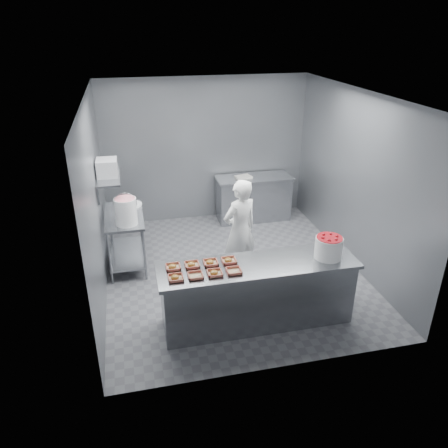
# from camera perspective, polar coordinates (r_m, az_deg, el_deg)

# --- Properties ---
(floor) EXTENTS (4.50, 4.50, 0.00)m
(floor) POSITION_cam_1_polar(r_m,az_deg,el_deg) (7.19, 1.11, -6.07)
(floor) COLOR #4C4C51
(floor) RESTS_ON ground
(ceiling) EXTENTS (4.50, 4.50, 0.00)m
(ceiling) POSITION_cam_1_polar(r_m,az_deg,el_deg) (6.21, 1.34, 16.56)
(ceiling) COLOR white
(ceiling) RESTS_ON wall_back
(wall_back) EXTENTS (4.00, 0.04, 2.80)m
(wall_back) POSITION_cam_1_polar(r_m,az_deg,el_deg) (8.66, -2.43, 9.59)
(wall_back) COLOR slate
(wall_back) RESTS_ON ground
(wall_left) EXTENTS (0.04, 4.50, 2.80)m
(wall_left) POSITION_cam_1_polar(r_m,az_deg,el_deg) (6.42, -16.41, 2.81)
(wall_left) COLOR slate
(wall_left) RESTS_ON ground
(wall_right) EXTENTS (0.04, 4.50, 2.80)m
(wall_right) POSITION_cam_1_polar(r_m,az_deg,el_deg) (7.29, 16.72, 5.47)
(wall_right) COLOR slate
(wall_right) RESTS_ON ground
(service_counter) EXTENTS (2.60, 0.70, 0.90)m
(service_counter) POSITION_cam_1_polar(r_m,az_deg,el_deg) (5.86, 4.36, -8.97)
(service_counter) COLOR slate
(service_counter) RESTS_ON ground
(prep_table) EXTENTS (0.60, 1.20, 0.90)m
(prep_table) POSITION_cam_1_polar(r_m,az_deg,el_deg) (7.27, -12.73, -1.03)
(prep_table) COLOR slate
(prep_table) RESTS_ON ground
(back_counter) EXTENTS (1.50, 0.60, 0.90)m
(back_counter) POSITION_cam_1_polar(r_m,az_deg,el_deg) (8.85, 3.85, 3.41)
(back_counter) COLOR slate
(back_counter) RESTS_ON ground
(wall_shelf) EXTENTS (0.35, 0.90, 0.03)m
(wall_shelf) POSITION_cam_1_polar(r_m,az_deg,el_deg) (6.92, -14.89, 5.96)
(wall_shelf) COLOR slate
(wall_shelf) RESTS_ON wall_left
(tray_0) EXTENTS (0.19, 0.18, 0.06)m
(tray_0) POSITION_cam_1_polar(r_m,az_deg,el_deg) (5.31, -6.36, -6.98)
(tray_0) COLOR tan
(tray_0) RESTS_ON service_counter
(tray_1) EXTENTS (0.19, 0.18, 0.04)m
(tray_1) POSITION_cam_1_polar(r_m,az_deg,el_deg) (5.33, -3.75, -6.72)
(tray_1) COLOR tan
(tray_1) RESTS_ON service_counter
(tray_2) EXTENTS (0.19, 0.18, 0.06)m
(tray_2) POSITION_cam_1_polar(r_m,az_deg,el_deg) (5.37, -1.24, -6.41)
(tray_2) COLOR tan
(tray_2) RESTS_ON service_counter
(tray_3) EXTENTS (0.19, 0.18, 0.04)m
(tray_3) POSITION_cam_1_polar(r_m,az_deg,el_deg) (5.41, 1.30, -6.14)
(tray_3) COLOR tan
(tray_3) RESTS_ON service_counter
(tray_4) EXTENTS (0.19, 0.18, 0.06)m
(tray_4) POSITION_cam_1_polar(r_m,az_deg,el_deg) (5.53, -6.69, -5.58)
(tray_4) COLOR tan
(tray_4) RESTS_ON service_counter
(tray_5) EXTENTS (0.19, 0.18, 0.06)m
(tray_5) POSITION_cam_1_polar(r_m,az_deg,el_deg) (5.55, -4.22, -5.32)
(tray_5) COLOR tan
(tray_5) RESTS_ON service_counter
(tray_6) EXTENTS (0.19, 0.18, 0.06)m
(tray_6) POSITION_cam_1_polar(r_m,az_deg,el_deg) (5.58, -1.78, -5.05)
(tray_6) COLOR tan
(tray_6) RESTS_ON service_counter
(tray_7) EXTENTS (0.19, 0.18, 0.06)m
(tray_7) POSITION_cam_1_polar(r_m,az_deg,el_deg) (5.63, 0.63, -4.78)
(tray_7) COLOR tan
(tray_7) RESTS_ON service_counter
(worker) EXTENTS (0.70, 0.59, 1.63)m
(worker) POSITION_cam_1_polar(r_m,az_deg,el_deg) (6.66, 2.08, -0.83)
(worker) COLOR white
(worker) RESTS_ON ground
(strawberry_tub) EXTENTS (0.36, 0.36, 0.30)m
(strawberry_tub) POSITION_cam_1_polar(r_m,az_deg,el_deg) (5.83, 13.50, -2.91)
(strawberry_tub) COLOR white
(strawberry_tub) RESTS_ON service_counter
(glaze_bucket) EXTENTS (0.35, 0.33, 0.51)m
(glaze_bucket) POSITION_cam_1_polar(r_m,az_deg,el_deg) (6.73, -12.70, 1.69)
(glaze_bucket) COLOR white
(glaze_bucket) RESTS_ON prep_table
(bucket_lid) EXTENTS (0.40, 0.40, 0.03)m
(bucket_lid) POSITION_cam_1_polar(r_m,az_deg,el_deg) (7.48, -11.96, 2.49)
(bucket_lid) COLOR white
(bucket_lid) RESTS_ON prep_table
(rag) EXTENTS (0.15, 0.14, 0.02)m
(rag) POSITION_cam_1_polar(r_m,az_deg,el_deg) (7.28, -13.38, 1.68)
(rag) COLOR #CCB28C
(rag) RESTS_ON prep_table
(appliance) EXTENTS (0.31, 0.35, 0.26)m
(appliance) POSITION_cam_1_polar(r_m,az_deg,el_deg) (6.88, -15.03, 7.12)
(appliance) COLOR gray
(appliance) RESTS_ON wall_shelf
(paper_stack) EXTENTS (0.34, 0.28, 0.04)m
(paper_stack) POSITION_cam_1_polar(r_m,az_deg,el_deg) (8.63, 2.55, 6.16)
(paper_stack) COLOR silver
(paper_stack) RESTS_ON back_counter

